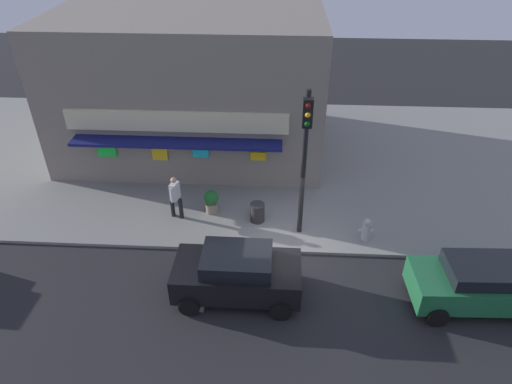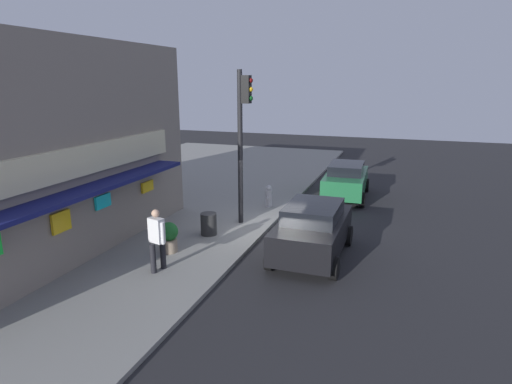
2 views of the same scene
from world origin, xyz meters
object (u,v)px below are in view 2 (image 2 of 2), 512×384
object	(u,v)px
fire_hydrant	(269,196)
parked_car_black	(313,230)
trash_can	(209,224)
pedestrian	(157,237)
parked_car_green	(346,180)
potted_plant_by_doorway	(169,236)
traffic_light	(243,128)

from	to	relation	value
fire_hydrant	parked_car_black	size ratio (longest dim) A/B	0.23
trash_can	parked_car_black	xyz separation A→B (m)	(-0.43, -3.72, 0.37)
pedestrian	parked_car_black	size ratio (longest dim) A/B	0.45
trash_can	parked_car_green	bearing A→B (deg)	-28.05
potted_plant_by_doorway	traffic_light	bearing A→B (deg)	-18.44
fire_hydrant	potted_plant_by_doorway	distance (m)	5.97
traffic_light	parked_car_green	xyz separation A→B (m)	(5.35, -3.03, -2.82)
pedestrian	traffic_light	bearing A→B (deg)	-8.84
fire_hydrant	parked_car_green	world-z (taller)	parked_car_green
traffic_light	parked_car_black	bearing A→B (deg)	-123.53
trash_can	potted_plant_by_doorway	xyz separation A→B (m)	(-1.83, 0.48, 0.13)
traffic_light	fire_hydrant	size ratio (longest dim) A/B	6.08
parked_car_green	parked_car_black	distance (m)	7.37
traffic_light	parked_car_green	size ratio (longest dim) A/B	1.34
fire_hydrant	trash_can	world-z (taller)	fire_hydrant
traffic_light	pedestrian	distance (m)	5.42
parked_car_black	trash_can	bearing A→B (deg)	83.47
trash_can	parked_car_green	xyz separation A→B (m)	(6.95, -3.70, 0.34)
fire_hydrant	trash_can	bearing A→B (deg)	167.15
potted_plant_by_doorway	parked_car_black	distance (m)	4.43
traffic_light	trash_can	distance (m)	3.60
traffic_light	fire_hydrant	bearing A→B (deg)	-5.77
parked_car_green	fire_hydrant	bearing A→B (deg)	136.76
trash_can	parked_car_black	bearing A→B (deg)	-96.53
pedestrian	parked_car_black	world-z (taller)	pedestrian
potted_plant_by_doorway	parked_car_black	bearing A→B (deg)	-71.50
potted_plant_by_doorway	parked_car_green	bearing A→B (deg)	-25.45
traffic_light	fire_hydrant	xyz separation A→B (m)	(2.38, -0.24, -3.10)
fire_hydrant	parked_car_green	size ratio (longest dim) A/B	0.22
pedestrian	parked_car_green	xyz separation A→B (m)	(10.07, -3.77, -0.27)
pedestrian	potted_plant_by_doorway	world-z (taller)	pedestrian
trash_can	parked_car_green	world-z (taller)	parked_car_green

